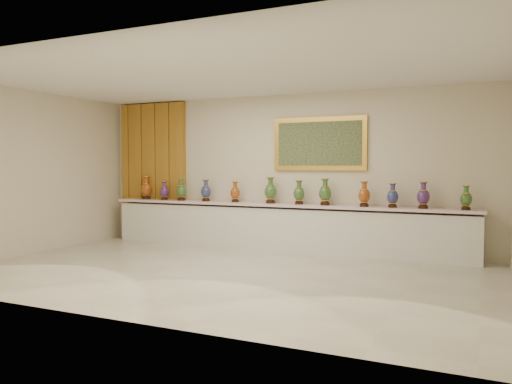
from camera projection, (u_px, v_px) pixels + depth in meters
ground at (223, 273)px, 7.55m from camera, size 8.00×8.00×0.00m
room at (177, 168)px, 10.69m from camera, size 8.00×8.00×8.00m
counter at (278, 227)px, 9.59m from camera, size 7.28×0.48×0.90m
vase_0 at (146, 189)px, 10.84m from camera, size 0.25×0.25×0.50m
vase_1 at (164, 191)px, 10.58m from camera, size 0.22×0.22×0.40m
vase_2 at (181, 191)px, 10.41m from camera, size 0.24×0.24×0.46m
vase_3 at (206, 191)px, 10.20m from camera, size 0.24×0.24×0.44m
vase_4 at (235, 193)px, 9.94m from camera, size 0.25×0.25×0.41m
vase_5 at (271, 191)px, 9.63m from camera, size 0.26×0.26×0.51m
vase_6 at (299, 193)px, 9.38m from camera, size 0.24×0.24×0.45m
vase_7 at (325, 193)px, 9.17m from camera, size 0.26×0.26×0.49m
vase_8 at (364, 195)px, 8.82m from camera, size 0.27×0.27×0.45m
vase_9 at (393, 197)px, 8.63m from camera, size 0.21×0.21×0.43m
vase_10 at (423, 196)px, 8.44m from camera, size 0.27×0.27×0.46m
vase_11 at (466, 199)px, 8.15m from camera, size 0.21×0.21×0.41m
label_card at (189, 201)px, 10.24m from camera, size 0.10×0.06×0.00m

